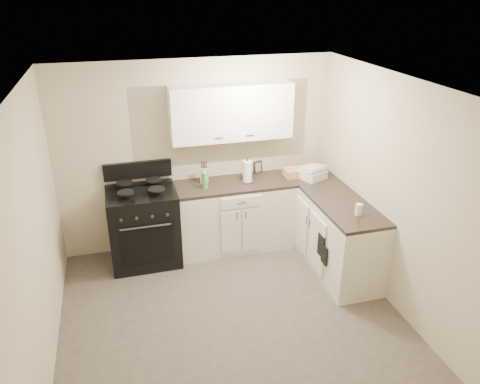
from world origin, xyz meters
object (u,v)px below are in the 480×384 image
object	(u,v)px
knife_block	(204,175)
countertop_grill	(312,174)
wicker_basket	(297,172)
stove	(144,228)
paper_towel	(247,172)

from	to	relation	value
knife_block	countertop_grill	bearing A→B (deg)	11.09
knife_block	wicker_basket	distance (m)	1.24
stove	paper_towel	distance (m)	1.51
stove	wicker_basket	bearing A→B (deg)	0.82
countertop_grill	wicker_basket	bearing A→B (deg)	120.29
stove	paper_towel	size ratio (longest dim) A/B	3.59
stove	wicker_basket	xyz separation A→B (m)	(2.07, 0.03, 0.53)
knife_block	countertop_grill	size ratio (longest dim) A/B	0.68
stove	wicker_basket	size ratio (longest dim) A/B	3.18
countertop_grill	stove	bearing A→B (deg)	153.92
paper_towel	wicker_basket	bearing A→B (deg)	0.98
paper_towel	wicker_basket	distance (m)	0.70
paper_towel	wicker_basket	world-z (taller)	paper_towel
paper_towel	countertop_grill	world-z (taller)	paper_towel
knife_block	wicker_basket	world-z (taller)	knife_block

